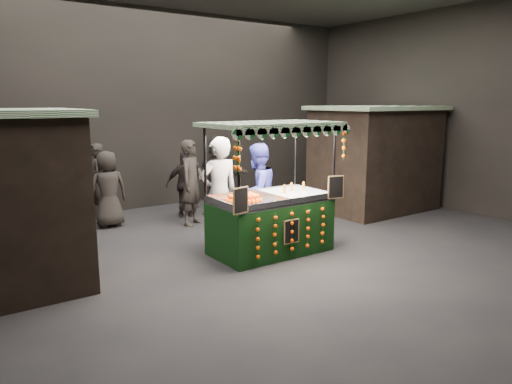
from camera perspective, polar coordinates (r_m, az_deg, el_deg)
ground at (r=8.51m, az=1.60°, el=-7.66°), size 12.00×12.00×0.00m
market_hall at (r=8.10m, az=1.73°, el=15.66°), size 12.10×10.10×5.05m
neighbour_stall_right at (r=12.27m, az=14.13°, el=4.00°), size 3.00×2.20×2.60m
juice_stall at (r=8.49m, az=1.96°, el=-2.58°), size 2.43×1.43×2.35m
vendor_grey at (r=8.74m, az=-4.48°, el=-0.15°), size 0.78×0.53×2.08m
vendor_blue at (r=9.30m, az=0.14°, el=0.03°), size 1.08×0.94×1.91m
shopper_0 at (r=10.50m, az=-7.76°, el=1.12°), size 0.82×0.75×1.89m
shopper_1 at (r=13.19m, az=8.91°, el=3.17°), size 1.10×0.95×1.94m
shopper_2 at (r=11.28m, az=-8.46°, el=0.95°), size 1.00×0.71×1.57m
shopper_3 at (r=13.04m, az=-4.07°, el=2.38°), size 0.97×1.17×1.57m
shopper_4 at (r=10.73m, az=-17.43°, el=0.34°), size 0.82×0.54×1.67m
shopper_5 at (r=11.97m, az=-4.46°, el=2.36°), size 0.80×1.81×1.88m
shopper_6 at (r=11.67m, az=-18.67°, el=1.28°), size 0.54×0.71×1.75m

